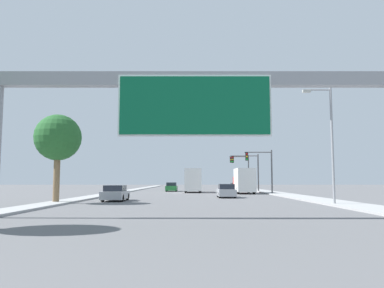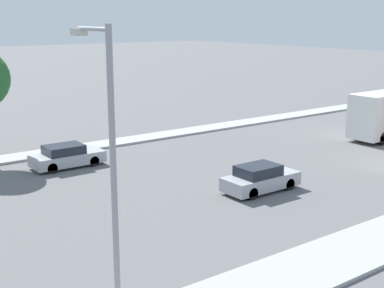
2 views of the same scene
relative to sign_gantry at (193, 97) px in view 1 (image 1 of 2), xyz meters
name	(u,v)px [view 1 (image 1 of 2)]	position (x,y,z in m)	size (l,w,h in m)	color
sidewalk_right	(261,191)	(11.25, 42.11, -5.94)	(3.00, 120.00, 0.15)	#A6A6A6
median_strip_left	(124,191)	(-10.75, 42.11, -5.94)	(2.00, 120.00, 0.15)	#A6A6A6
sign_gantry	(193,97)	(0.00, 0.00, 0.00)	(20.30, 0.73, 7.33)	gray
car_mid_center	(224,191)	(3.50, 21.44, -5.34)	(1.77, 4.28, 1.44)	#A5A8AD
car_mid_right	(170,187)	(-3.50, 43.28, -5.33)	(1.79, 4.72, 1.46)	#1E662D
car_near_center	(114,193)	(-7.00, 15.16, -5.36)	(1.89, 4.37, 1.40)	#A5A8AD
car_far_left	(234,187)	(7.00, 42.69, -5.36)	(1.78, 4.42, 1.40)	gold
truck_box_primary	(191,181)	(0.00, 37.82, -4.23)	(2.42, 7.20, 3.54)	white
truck_box_secondary	(242,181)	(7.00, 33.07, -4.29)	(2.39, 7.10, 3.42)	red
traffic_light_near_intersection	(261,165)	(9.09, 30.11, -2.16)	(3.62, 0.32, 5.78)	#4C4C4F
traffic_light_mid_block	(247,166)	(8.82, 40.11, -1.99)	(4.44, 0.32, 5.94)	#4C4C4F
traffic_light_far_intersection	(241,167)	(9.16, 50.11, -1.75)	(3.61, 0.32, 6.44)	#4C4C4F
palm_tree_background	(56,138)	(-10.99, 11.46, -0.79)	(3.73, 3.73, 7.16)	brown
street_lamp_right	(327,136)	(10.11, 9.19, -0.89)	(2.20, 0.28, 8.81)	gray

